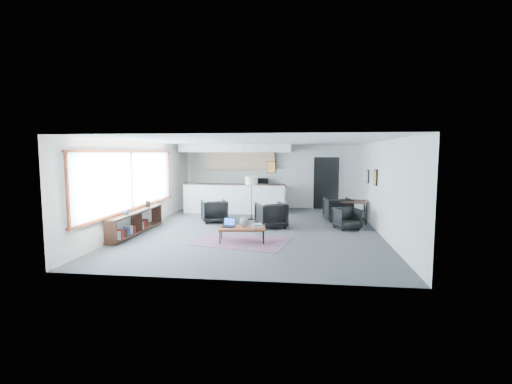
# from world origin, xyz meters

# --- Properties ---
(room) EXTENTS (7.02, 9.02, 2.62)m
(room) POSITION_xyz_m (0.00, 0.00, 1.30)
(room) COLOR #49494B
(room) RESTS_ON ground
(window) EXTENTS (0.10, 5.95, 1.66)m
(window) POSITION_xyz_m (-3.46, -0.90, 1.46)
(window) COLOR #8CBFFF
(window) RESTS_ON room
(console) EXTENTS (0.35, 3.00, 0.80)m
(console) POSITION_xyz_m (-3.30, -1.05, 0.33)
(console) COLOR #321A11
(console) RESTS_ON floor
(kitchenette) EXTENTS (4.20, 1.96, 2.60)m
(kitchenette) POSITION_xyz_m (-1.20, 3.71, 1.38)
(kitchenette) COLOR white
(kitchenette) RESTS_ON floor
(doorway) EXTENTS (1.10, 0.12, 2.15)m
(doorway) POSITION_xyz_m (2.30, 4.42, 1.07)
(doorway) COLOR black
(doorway) RESTS_ON room
(track_light) EXTENTS (1.60, 0.07, 0.15)m
(track_light) POSITION_xyz_m (-0.59, 2.20, 2.53)
(track_light) COLOR silver
(track_light) RESTS_ON room
(wall_art_lower) EXTENTS (0.03, 0.38, 0.48)m
(wall_art_lower) POSITION_xyz_m (3.47, 0.40, 1.55)
(wall_art_lower) COLOR black
(wall_art_lower) RESTS_ON room
(wall_art_upper) EXTENTS (0.03, 0.34, 0.44)m
(wall_art_upper) POSITION_xyz_m (3.47, 1.70, 1.50)
(wall_art_upper) COLOR black
(wall_art_upper) RESTS_ON room
(kilim_rug) EXTENTS (2.58, 2.01, 0.01)m
(kilim_rug) POSITION_xyz_m (-0.18, -1.63, 0.01)
(kilim_rug) COLOR #6B3F53
(kilim_rug) RESTS_ON floor
(coffee_table) EXTENTS (1.25, 0.78, 0.38)m
(coffee_table) POSITION_xyz_m (-0.18, -1.63, 0.35)
(coffee_table) COLOR brown
(coffee_table) RESTS_ON floor
(laptop) EXTENTS (0.35, 0.30, 0.22)m
(laptop) POSITION_xyz_m (-0.53, -1.62, 0.45)
(laptop) COLOR black
(laptop) RESTS_ON coffee_table
(ceramic_pot) EXTENTS (0.25, 0.25, 0.25)m
(ceramic_pot) POSITION_xyz_m (-0.13, -1.59, 0.51)
(ceramic_pot) COLOR gray
(ceramic_pot) RESTS_ON coffee_table
(book_stack) EXTENTS (0.33, 0.31, 0.08)m
(book_stack) POSITION_xyz_m (0.20, -1.54, 0.42)
(book_stack) COLOR silver
(book_stack) RESTS_ON coffee_table
(coaster) EXTENTS (0.12, 0.12, 0.01)m
(coaster) POSITION_xyz_m (-0.14, -1.82, 0.39)
(coaster) COLOR #E5590C
(coaster) RESTS_ON coffee_table
(armchair_left) EXTENTS (1.00, 0.98, 0.81)m
(armchair_left) POSITION_xyz_m (-1.52, 0.93, 0.40)
(armchair_left) COLOR black
(armchair_left) RESTS_ON floor
(armchair_right) EXTENTS (1.06, 1.04, 0.85)m
(armchair_right) POSITION_xyz_m (0.40, 0.28, 0.42)
(armchair_right) COLOR black
(armchair_right) RESTS_ON floor
(floor_lamp) EXTENTS (0.48, 0.48, 1.48)m
(floor_lamp) POSITION_xyz_m (-0.38, 1.59, 1.28)
(floor_lamp) COLOR black
(floor_lamp) RESTS_ON floor
(dining_table) EXTENTS (0.91, 0.91, 0.71)m
(dining_table) POSITION_xyz_m (3.00, 1.47, 0.65)
(dining_table) COLOR #321A11
(dining_table) RESTS_ON floor
(dining_chair_near) EXTENTS (0.74, 0.72, 0.60)m
(dining_chair_near) POSITION_xyz_m (2.67, 0.33, 0.30)
(dining_chair_near) COLOR black
(dining_chair_near) RESTS_ON floor
(dining_chair_far) EXTENTS (0.81, 0.77, 0.73)m
(dining_chair_far) POSITION_xyz_m (2.52, 1.64, 0.36)
(dining_chair_far) COLOR black
(dining_chair_far) RESTS_ON floor
(microwave) EXTENTS (0.58, 0.33, 0.38)m
(microwave) POSITION_xyz_m (-0.33, 4.15, 1.12)
(microwave) COLOR black
(microwave) RESTS_ON kitchenette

